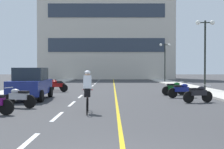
{
  "coord_description": "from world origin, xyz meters",
  "views": [
    {
      "loc": [
        0.01,
        -4.95,
        1.75
      ],
      "look_at": [
        0.13,
        20.33,
        1.28
      ],
      "focal_mm": 47.87,
      "sensor_mm": 36.0,
      "label": 1
    }
  ],
  "objects_px": {
    "street_lamp_far": "(164,54)",
    "motorcycle_4": "(180,90)",
    "cyclist_rider": "(86,91)",
    "motorcycle_5": "(173,88)",
    "motorcycle_2": "(17,97)",
    "motorcycle_3": "(197,94)",
    "parked_car_near": "(30,84)",
    "motorcycle_6": "(55,86)",
    "motorcycle_7": "(55,84)",
    "street_lamp_mid": "(204,39)"
  },
  "relations": [
    {
      "from": "street_lamp_far",
      "to": "parked_car_near",
      "type": "bearing_deg",
      "value": -117.27
    },
    {
      "from": "motorcycle_3",
      "to": "cyclist_rider",
      "type": "bearing_deg",
      "value": -147.0
    },
    {
      "from": "motorcycle_4",
      "to": "motorcycle_7",
      "type": "relative_size",
      "value": 1.01
    },
    {
      "from": "motorcycle_2",
      "to": "street_lamp_mid",
      "type": "bearing_deg",
      "value": 40.22
    },
    {
      "from": "street_lamp_far",
      "to": "motorcycle_6",
      "type": "bearing_deg",
      "value": -123.67
    },
    {
      "from": "motorcycle_3",
      "to": "motorcycle_6",
      "type": "xyz_separation_m",
      "value": [
        -8.68,
        7.33,
        0.0
      ]
    },
    {
      "from": "motorcycle_2",
      "to": "cyclist_rider",
      "type": "height_order",
      "value": "cyclist_rider"
    },
    {
      "from": "parked_car_near",
      "to": "motorcycle_4",
      "type": "height_order",
      "value": "parked_car_near"
    },
    {
      "from": "motorcycle_4",
      "to": "motorcycle_5",
      "type": "height_order",
      "value": "same"
    },
    {
      "from": "motorcycle_6",
      "to": "motorcycle_7",
      "type": "bearing_deg",
      "value": 101.95
    },
    {
      "from": "motorcycle_5",
      "to": "cyclist_rider",
      "type": "relative_size",
      "value": 0.95
    },
    {
      "from": "motorcycle_4",
      "to": "motorcycle_5",
      "type": "distance_m",
      "value": 1.83
    },
    {
      "from": "cyclist_rider",
      "to": "motorcycle_5",
      "type": "bearing_deg",
      "value": 57.19
    },
    {
      "from": "motorcycle_3",
      "to": "parked_car_near",
      "type": "bearing_deg",
      "value": 170.06
    },
    {
      "from": "motorcycle_3",
      "to": "motorcycle_7",
      "type": "relative_size",
      "value": 0.98
    },
    {
      "from": "motorcycle_4",
      "to": "motorcycle_3",
      "type": "bearing_deg",
      "value": -84.38
    },
    {
      "from": "motorcycle_4",
      "to": "motorcycle_7",
      "type": "height_order",
      "value": "same"
    },
    {
      "from": "parked_car_near",
      "to": "motorcycle_4",
      "type": "xyz_separation_m",
      "value": [
        8.83,
        1.0,
        -0.44
      ]
    },
    {
      "from": "motorcycle_2",
      "to": "motorcycle_3",
      "type": "xyz_separation_m",
      "value": [
        8.66,
        2.02,
        0.0
      ]
    },
    {
      "from": "street_lamp_far",
      "to": "motorcycle_2",
      "type": "bearing_deg",
      "value": -113.17
    },
    {
      "from": "street_lamp_mid",
      "to": "motorcycle_7",
      "type": "bearing_deg",
      "value": 171.58
    },
    {
      "from": "motorcycle_5",
      "to": "street_lamp_far",
      "type": "bearing_deg",
      "value": 81.7
    },
    {
      "from": "motorcycle_7",
      "to": "motorcycle_5",
      "type": "bearing_deg",
      "value": -29.28
    },
    {
      "from": "cyclist_rider",
      "to": "motorcycle_2",
      "type": "bearing_deg",
      "value": 154.77
    },
    {
      "from": "motorcycle_3",
      "to": "motorcycle_4",
      "type": "relative_size",
      "value": 0.98
    },
    {
      "from": "motorcycle_5",
      "to": "motorcycle_6",
      "type": "relative_size",
      "value": 0.99
    },
    {
      "from": "motorcycle_4",
      "to": "motorcycle_5",
      "type": "bearing_deg",
      "value": 91.91
    },
    {
      "from": "parked_car_near",
      "to": "motorcycle_4",
      "type": "distance_m",
      "value": 8.9
    },
    {
      "from": "street_lamp_far",
      "to": "motorcycle_4",
      "type": "bearing_deg",
      "value": -97.45
    },
    {
      "from": "parked_car_near",
      "to": "motorcycle_3",
      "type": "xyz_separation_m",
      "value": [
        9.09,
        -1.59,
        -0.44
      ]
    },
    {
      "from": "parked_car_near",
      "to": "cyclist_rider",
      "type": "height_order",
      "value": "parked_car_near"
    },
    {
      "from": "street_lamp_far",
      "to": "motorcycle_4",
      "type": "height_order",
      "value": "street_lamp_far"
    },
    {
      "from": "street_lamp_mid",
      "to": "motorcycle_6",
      "type": "bearing_deg",
      "value": -178.66
    },
    {
      "from": "motorcycle_6",
      "to": "motorcycle_7",
      "type": "relative_size",
      "value": 1.01
    },
    {
      "from": "motorcycle_3",
      "to": "cyclist_rider",
      "type": "relative_size",
      "value": 0.94
    },
    {
      "from": "parked_car_near",
      "to": "motorcycle_6",
      "type": "relative_size",
      "value": 2.51
    },
    {
      "from": "street_lamp_far",
      "to": "motorcycle_6",
      "type": "height_order",
      "value": "street_lamp_far"
    },
    {
      "from": "parked_car_near",
      "to": "motorcycle_3",
      "type": "relative_size",
      "value": 2.57
    },
    {
      "from": "street_lamp_far",
      "to": "parked_car_near",
      "type": "distance_m",
      "value": 25.61
    },
    {
      "from": "motorcycle_2",
      "to": "motorcycle_7",
      "type": "bearing_deg",
      "value": 92.25
    },
    {
      "from": "cyclist_rider",
      "to": "motorcycle_3",
      "type": "bearing_deg",
      "value": 33.0
    },
    {
      "from": "parked_car_near",
      "to": "cyclist_rider",
      "type": "xyz_separation_m",
      "value": [
        3.65,
        -5.13,
        -0.03
      ]
    },
    {
      "from": "street_lamp_far",
      "to": "motorcycle_3",
      "type": "distance_m",
      "value": 24.57
    },
    {
      "from": "motorcycle_5",
      "to": "parked_car_near",
      "type": "bearing_deg",
      "value": -162.15
    },
    {
      "from": "motorcycle_4",
      "to": "parked_car_near",
      "type": "bearing_deg",
      "value": -173.54
    },
    {
      "from": "street_lamp_mid",
      "to": "motorcycle_4",
      "type": "distance_m",
      "value": 6.82
    },
    {
      "from": "motorcycle_2",
      "to": "motorcycle_6",
      "type": "relative_size",
      "value": 0.97
    },
    {
      "from": "street_lamp_far",
      "to": "motorcycle_4",
      "type": "xyz_separation_m",
      "value": [
        -2.83,
        -21.62,
        -3.33
      ]
    },
    {
      "from": "street_lamp_mid",
      "to": "motorcycle_3",
      "type": "xyz_separation_m",
      "value": [
        -2.71,
        -7.59,
        -3.56
      ]
    },
    {
      "from": "street_lamp_mid",
      "to": "street_lamp_far",
      "type": "relative_size",
      "value": 1.07
    }
  ]
}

